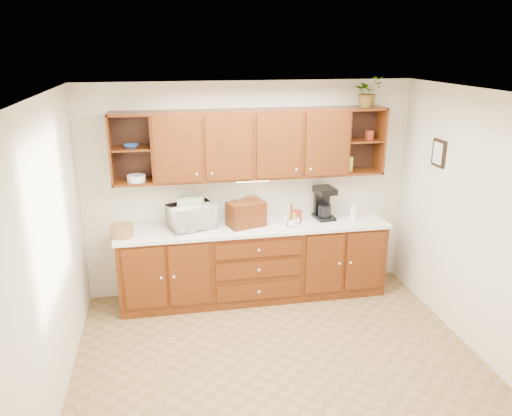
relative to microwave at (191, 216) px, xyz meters
name	(u,v)px	position (x,y,z in m)	size (l,w,h in m)	color
floor	(281,365)	(0.73, -1.49, -1.08)	(4.00, 4.00, 0.00)	olive
ceiling	(285,95)	(0.73, -1.49, 1.52)	(4.00, 4.00, 0.00)	white
back_wall	(249,189)	(0.73, 0.26, 0.22)	(4.00, 4.00, 0.00)	beige
left_wall	(49,258)	(-1.27, -1.49, 0.22)	(3.50, 3.50, 0.00)	beige
right_wall	(483,228)	(2.73, -1.49, 0.22)	(3.50, 3.50, 0.00)	beige
base_cabinets	(254,262)	(0.73, -0.04, -0.63)	(3.20, 0.60, 0.90)	#351806
countertop	(254,227)	(0.73, -0.05, -0.16)	(3.24, 0.64, 0.04)	white
upper_cabinets	(252,144)	(0.74, 0.10, 0.81)	(3.20, 0.33, 0.80)	#351806
undercabinet_light	(253,180)	(0.73, 0.05, 0.39)	(0.40, 0.05, 0.03)	white
framed_picture	(439,153)	(2.71, -0.59, 0.77)	(0.03, 0.24, 0.30)	black
wicker_basket	(122,231)	(-0.79, -0.13, -0.07)	(0.25, 0.25, 0.14)	olive
microwave	(191,216)	(0.00, 0.00, 0.00)	(0.52, 0.35, 0.29)	silver
towel_stack	(191,201)	(0.00, 0.00, 0.18)	(0.27, 0.20, 0.08)	#DCD967
wine_bottle	(232,213)	(0.49, 0.04, -0.01)	(0.06, 0.06, 0.28)	black
woven_tray	(251,218)	(0.74, 0.18, -0.13)	(0.31, 0.31, 0.02)	olive
bread_box	(246,214)	(0.64, -0.04, 0.00)	(0.42, 0.26, 0.30)	#351806
mug_tree	(291,222)	(1.17, -0.12, -0.10)	(0.25, 0.24, 0.27)	#351806
canister_red	(297,216)	(1.27, 0.00, -0.07)	(0.12, 0.12, 0.14)	maroon
canister_white	(353,212)	(1.97, -0.07, -0.05)	(0.08, 0.08, 0.18)	white
canister_yellow	(292,217)	(1.21, -0.03, -0.08)	(0.09, 0.09, 0.12)	gold
coffee_maker	(324,203)	(1.63, 0.06, 0.05)	(0.25, 0.30, 0.40)	black
bowl_stack	(131,146)	(-0.63, 0.08, 0.84)	(0.16, 0.16, 0.04)	navy
plate_stack	(136,178)	(-0.60, 0.07, 0.47)	(0.21, 0.21, 0.07)	white
pantry_box_yellow	(348,164)	(1.92, 0.09, 0.52)	(0.10, 0.08, 0.18)	gold
pantry_box_red	(369,135)	(2.17, 0.08, 0.87)	(0.07, 0.06, 0.11)	maroon
potted_plant	(368,92)	(2.11, 0.06, 1.39)	(0.32, 0.28, 0.36)	#999999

